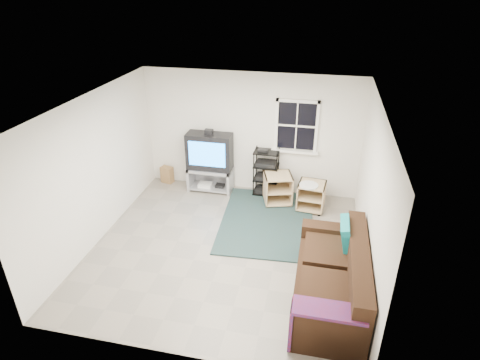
% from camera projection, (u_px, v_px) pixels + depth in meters
% --- Properties ---
extents(room, '(4.60, 4.62, 4.60)m').
position_uv_depth(room, '(296.00, 129.00, 8.20)').
color(room, gray).
rests_on(room, ground).
extents(tv_unit, '(0.97, 0.48, 1.42)m').
position_uv_depth(tv_unit, '(210.00, 157.00, 8.65)').
color(tv_unit, '#A5A6AE').
rests_on(tv_unit, ground).
extents(av_rack, '(0.52, 0.38, 1.05)m').
position_uv_depth(av_rack, '(266.00, 175.00, 8.61)').
color(av_rack, black).
rests_on(av_rack, ground).
extents(side_table_left, '(0.68, 0.68, 0.65)m').
position_uv_depth(side_table_left, '(277.00, 187.00, 8.37)').
color(side_table_left, tan).
rests_on(side_table_left, ground).
extents(side_table_right, '(0.57, 0.58, 0.61)m').
position_uv_depth(side_table_right, '(311.00, 194.00, 8.12)').
color(side_table_right, tan).
rests_on(side_table_right, ground).
extents(sofa, '(0.97, 2.19, 1.00)m').
position_uv_depth(sofa, '(333.00, 280.00, 5.80)').
color(sofa, black).
rests_on(sofa, ground).
extents(shag_rug, '(1.90, 2.51, 0.03)m').
position_uv_depth(shag_rug, '(267.00, 221.00, 7.82)').
color(shag_rug, black).
rests_on(shag_rug, ground).
extents(paper_bag, '(0.30, 0.24, 0.38)m').
position_uv_depth(paper_bag, '(167.00, 175.00, 9.23)').
color(paper_bag, olive).
rests_on(paper_bag, ground).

